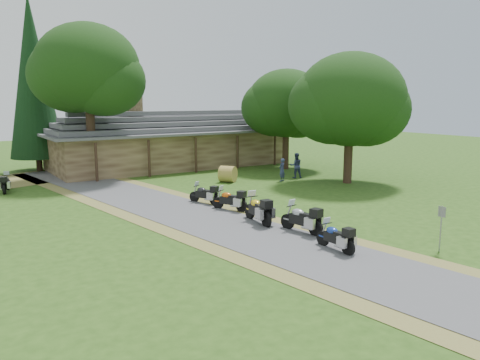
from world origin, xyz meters
TOP-DOWN VIEW (x-y plane):
  - ground at (0.00, 0.00)m, footprint 120.00×120.00m
  - driveway at (-0.50, 4.00)m, footprint 51.95×51.95m
  - lodge at (6.00, 24.00)m, footprint 21.40×9.40m
  - motorcycle_row_a at (1.16, -1.03)m, footprint 0.58×1.76m
  - motorcycle_row_b at (1.69, 1.59)m, footprint 0.99×2.12m
  - motorcycle_row_c at (1.04, 4.01)m, footprint 0.95×2.19m
  - motorcycle_row_d at (1.29, 6.91)m, footprint 1.39×1.91m
  - motorcycle_row_e at (0.98, 9.15)m, footprint 1.28×1.82m
  - motorcycle_carport_b at (-7.95, 18.96)m, footprint 1.05×1.91m
  - person_a at (9.21, 12.45)m, footprint 0.67×0.59m
  - person_b at (10.93, 12.94)m, footprint 0.76×0.68m
  - hay_bale at (5.77, 14.29)m, footprint 1.56×1.54m
  - sign_post at (4.45, -3.35)m, footprint 0.33×0.05m
  - oak_lodge_left at (-1.81, 21.09)m, footprint 7.47×7.47m
  - oak_lodge_right at (13.29, 17.10)m, footprint 6.65×6.65m
  - oak_driveway at (12.65, 9.37)m, footprint 7.58×7.58m
  - cedar_near at (-4.38, 27.46)m, footprint 4.26×4.26m

SIDE VIEW (x-z plane):
  - ground at x=0.00m, z-range 0.00..0.00m
  - driveway at x=-0.50m, z-range 0.00..0.00m
  - hay_bale at x=5.77m, z-range 0.00..1.16m
  - motorcycle_row_e at x=0.98m, z-range 0.00..1.20m
  - motorcycle_row_a at x=1.16m, z-range 0.00..1.20m
  - motorcycle_carport_b at x=-7.95m, z-range 0.00..1.24m
  - motorcycle_row_d at x=1.29m, z-range 0.00..1.26m
  - motorcycle_row_b at x=1.69m, z-range 0.00..1.39m
  - motorcycle_row_c at x=1.04m, z-range 0.00..1.45m
  - sign_post at x=4.45m, z-range 0.00..1.81m
  - person_a at x=9.21m, z-range 0.00..1.95m
  - person_b at x=10.93m, z-range 0.00..2.22m
  - lodge at x=6.00m, z-range 0.00..4.90m
  - oak_lodge_right at x=13.29m, z-range 0.00..8.88m
  - oak_driveway at x=12.65m, z-range 0.00..9.40m
  - oak_lodge_left at x=-1.81m, z-range 0.00..13.00m
  - cedar_near at x=-4.38m, z-range 0.00..14.04m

